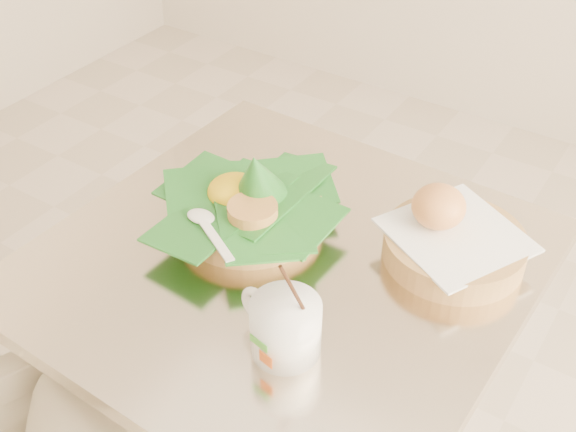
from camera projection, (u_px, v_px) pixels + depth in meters
The scene contains 4 objects.
cafe_table at pixel (285, 353), 1.24m from camera, with size 0.72×0.72×0.75m.
rice_basket at pixel (249, 202), 1.15m from camera, with size 0.29×0.29×0.15m.
bread_basket at pixel (452, 239), 1.09m from camera, with size 0.25×0.25×0.11m.
coffee_mug at pixel (284, 325), 0.94m from camera, with size 0.13×0.10×0.16m.
Camera 1 is at (0.59, -0.74, 1.48)m, focal length 45.00 mm.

